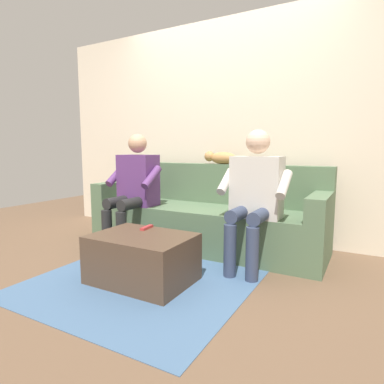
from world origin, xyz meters
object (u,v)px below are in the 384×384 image
at_px(couch, 206,218).
at_px(coffee_table, 142,258).
at_px(person_left_seated, 254,192).
at_px(cat_on_backrest, 221,158).
at_px(person_right_seated, 134,185).
at_px(remote_red, 147,228).

xyz_separation_m(couch, coffee_table, (0.00, 1.06, -0.11)).
height_order(person_left_seated, cat_on_backrest, person_left_seated).
bearing_deg(couch, cat_on_backrest, -101.64).
height_order(coffee_table, person_right_seated, person_right_seated).
bearing_deg(remote_red, person_right_seated, 40.72).
distance_m(coffee_table, person_left_seated, 1.05).
bearing_deg(couch, coffee_table, 90.00).
bearing_deg(coffee_table, couch, -90.00).
height_order(couch, remote_red, couch).
height_order(coffee_table, person_left_seated, person_left_seated).
xyz_separation_m(coffee_table, cat_on_backrest, (-0.05, -1.31, 0.72)).
relative_size(couch, person_right_seated, 2.08).
relative_size(person_left_seated, person_right_seated, 1.01).
distance_m(couch, coffee_table, 1.07).
distance_m(person_left_seated, person_right_seated, 1.26).
xyz_separation_m(cat_on_backrest, remote_red, (0.14, 1.14, -0.53)).
relative_size(cat_on_backrest, remote_red, 3.49).
bearing_deg(person_right_seated, person_left_seated, 179.84).
bearing_deg(cat_on_backrest, coffee_table, 87.76).
bearing_deg(couch, remote_red, 84.56).
bearing_deg(remote_red, coffee_table, -159.25).
bearing_deg(remote_red, couch, -10.72).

